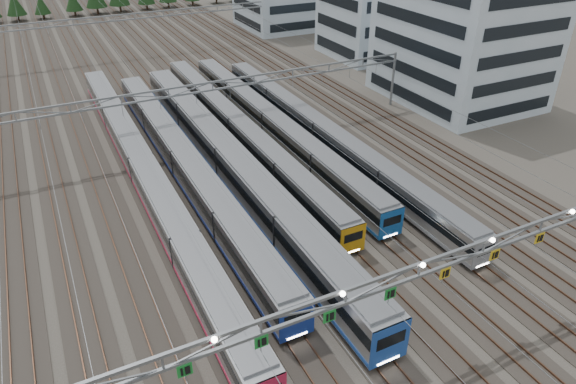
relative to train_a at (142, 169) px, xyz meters
name	(u,v)px	position (x,y,z in m)	size (l,w,h in m)	color
ground	(406,349)	(11.25, -32.27, -2.01)	(400.00, 400.00, 0.00)	#47423A
track_bed	(124,30)	(11.25, 67.73, -0.52)	(54.00, 260.00, 5.42)	#2D2823
train_a	(142,169)	(0.00, 0.00, 0.00)	(2.71, 65.97, 3.53)	black
train_b	(184,162)	(4.50, -0.73, 0.08)	(2.82, 55.17, 3.68)	black
train_c	(229,161)	(9.00, -3.07, 0.28)	(3.13, 60.15, 4.08)	black
train_d	(238,129)	(13.50, 5.60, -0.08)	(2.59, 54.47, 3.37)	black
train_e	(271,123)	(18.00, 5.15, -0.04)	(2.66, 52.61, 3.46)	black
train_f	(321,133)	(22.50, -0.23, -0.12)	(2.52, 55.98, 3.28)	black
gantry_near	(419,274)	(11.20, -32.39, 5.07)	(56.36, 0.61, 8.08)	gray
gantry_mid	(213,93)	(11.25, 7.73, 4.37)	(56.36, 0.36, 8.00)	gray
gantry_far	(135,21)	(11.25, 52.73, 4.37)	(56.36, 0.36, 8.00)	gray
depot_bldg_south	(462,40)	(49.64, 5.63, 7.13)	(18.00, 22.00, 18.29)	#A8BCC8
depot_bldg_mid	(367,22)	(51.06, 32.17, 4.36)	(14.00, 16.00, 12.75)	#A8BCC8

